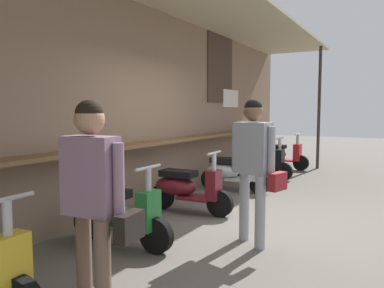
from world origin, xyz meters
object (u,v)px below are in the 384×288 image
scooter_maroon (185,187)px  scooter_black (259,162)px  scooter_silver (231,172)px  shopper_browsing (254,156)px  shopper_with_handbag (93,189)px  scooter_green (115,212)px  scooter_red (279,154)px

scooter_maroon → scooter_black: (3.39, 0.00, 0.00)m
scooter_silver → shopper_browsing: bearing=-64.5°
scooter_maroon → scooter_silver: 1.75m
shopper_with_handbag → shopper_browsing: 2.19m
shopper_browsing → scooter_silver: bearing=42.4°
scooter_silver → shopper_browsing: (-2.59, -1.41, 0.66)m
scooter_maroon → scooter_green: bearing=-92.5°
scooter_black → shopper_with_handbag: (-6.37, -0.96, 0.62)m
scooter_maroon → scooter_silver: bearing=87.5°
scooter_maroon → scooter_silver: size_ratio=1.00×
shopper_browsing → scooter_maroon: bearing=73.2°
scooter_red → scooter_green: bearing=-88.6°
scooter_maroon → shopper_with_handbag: size_ratio=0.85×
scooter_black → scooter_red: size_ratio=1.00×
scooter_silver → scooter_green: bearing=-93.1°
scooter_red → shopper_browsing: size_ratio=0.82×
scooter_silver → scooter_red: 3.26m
scooter_green → scooter_black: 5.03m
scooter_maroon → scooter_red: size_ratio=1.00×
scooter_green → scooter_red: (6.64, -0.00, 0.00)m
scooter_maroon → scooter_red: 5.01m
scooter_red → shopper_browsing: bearing=-75.0°
scooter_red → shopper_with_handbag: shopper_with_handbag is taller
scooter_green → scooter_silver: bearing=89.2°
scooter_green → scooter_black: size_ratio=1.00×
scooter_maroon → shopper_browsing: shopper_browsing is taller
scooter_green → scooter_maroon: bearing=89.2°
scooter_silver → scooter_maroon: bearing=-93.1°
scooter_silver → scooter_black: bearing=86.9°
scooter_silver → scooter_red: bearing=86.9°
scooter_red → scooter_maroon: bearing=-88.6°
scooter_silver → scooter_red: (3.26, 0.00, 0.00)m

